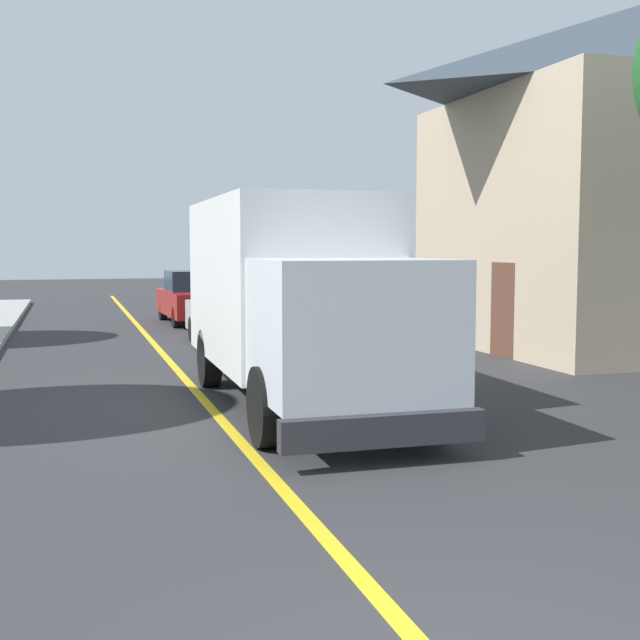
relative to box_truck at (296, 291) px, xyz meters
name	(u,v)px	position (x,y,z in m)	size (l,w,h in m)	color
centre_line_yellow	(197,392)	(-1.33, 1.49, -1.76)	(0.16, 56.00, 0.01)	gold
box_truck	(296,291)	(0.00, 0.00, 0.00)	(2.49, 7.21, 3.20)	silver
parked_car_near	(234,314)	(0.53, 7.64, -0.97)	(1.81, 4.41, 1.67)	#B7B7BC
parked_car_mid	(194,298)	(0.47, 14.03, -0.97)	(1.95, 4.46, 1.67)	maroon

